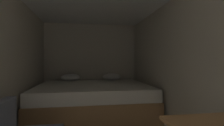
% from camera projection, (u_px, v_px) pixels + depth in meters
% --- Properties ---
extents(wall_back, '(2.44, 0.05, 2.13)m').
position_uv_depth(wall_back, '(91.00, 65.00, 4.51)').
color(wall_back, beige).
rests_on(wall_back, ground).
extents(wall_right, '(0.05, 4.65, 2.13)m').
position_uv_depth(wall_right, '(185.00, 68.00, 2.39)').
color(wall_right, beige).
rests_on(wall_right, ground).
extents(bed, '(2.22, 1.82, 0.86)m').
position_uv_depth(bed, '(93.00, 101.00, 3.56)').
color(bed, '#9E7247').
rests_on(bed, ground).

